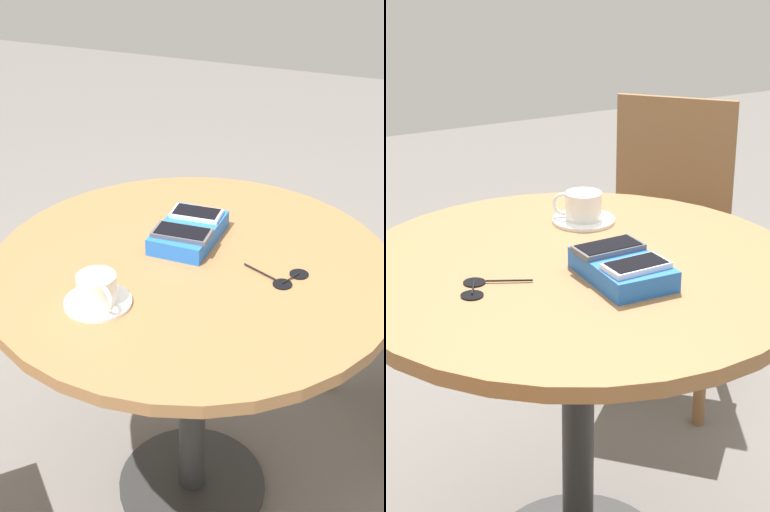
# 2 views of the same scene
# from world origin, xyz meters

# --- Properties ---
(ground_plane) EXTENTS (8.00, 8.00, 0.00)m
(ground_plane) POSITION_xyz_m (0.00, 0.00, 0.00)
(ground_plane) COLOR slate
(round_table) EXTENTS (0.94, 0.94, 0.74)m
(round_table) POSITION_xyz_m (0.00, 0.00, 0.61)
(round_table) COLOR #2D2D2D
(round_table) RESTS_ON ground_plane
(phone_box) EXTENTS (0.21, 0.14, 0.04)m
(phone_box) POSITION_xyz_m (-0.10, -0.04, 0.76)
(phone_box) COLOR blue
(phone_box) RESTS_ON round_table
(phone_white) EXTENTS (0.07, 0.12, 0.01)m
(phone_white) POSITION_xyz_m (-0.15, -0.04, 0.78)
(phone_white) COLOR silver
(phone_white) RESTS_ON phone_box
(phone_gray) EXTENTS (0.07, 0.14, 0.01)m
(phone_gray) POSITION_xyz_m (-0.05, -0.04, 0.78)
(phone_gray) COLOR #515156
(phone_gray) RESTS_ON phone_box
(saucer) EXTENTS (0.14, 0.14, 0.01)m
(saucer) POSITION_xyz_m (0.22, -0.13, 0.74)
(saucer) COLOR white
(saucer) RESTS_ON round_table
(coffee_cup) EXTENTS (0.09, 0.10, 0.06)m
(coffee_cup) POSITION_xyz_m (0.22, -0.13, 0.78)
(coffee_cup) COLOR white
(coffee_cup) RESTS_ON saucer
(sunglasses) EXTENTS (0.09, 0.15, 0.01)m
(sunglasses) POSITION_xyz_m (-0.01, 0.22, 0.74)
(sunglasses) COLOR black
(sunglasses) RESTS_ON round_table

